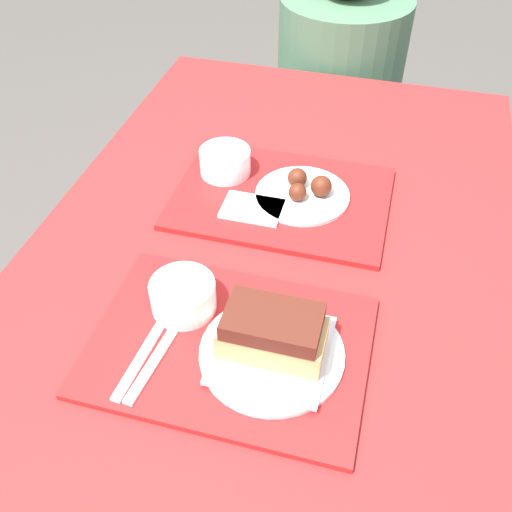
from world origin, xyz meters
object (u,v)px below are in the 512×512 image
brisket_sandwich_plate (272,340)px  bowl_coleslaw_far (225,160)px  person_seated_across (341,63)px  bowl_coleslaw_near (183,294)px  tray_far (281,198)px  tray_near (230,346)px  wings_plate_far (304,191)px

brisket_sandwich_plate → bowl_coleslaw_far: brisket_sandwich_plate is taller
brisket_sandwich_plate → bowl_coleslaw_far: 0.49m
brisket_sandwich_plate → person_seated_across: size_ratio=0.33×
bowl_coleslaw_near → person_seated_across: (0.09, 1.13, -0.11)m
tray_far → person_seated_across: person_seated_across is taller
tray_near → bowl_coleslaw_near: (-0.09, 0.05, 0.04)m
bowl_coleslaw_near → wings_plate_far: 0.37m
tray_near → tray_far: same height
brisket_sandwich_plate → bowl_coleslaw_near: bearing=160.8°
bowl_coleslaw_near → wings_plate_far: bowl_coleslaw_near is taller
tray_near → tray_far: bearing=91.0°
brisket_sandwich_plate → person_seated_across: bearing=93.5°
bowl_coleslaw_near → person_seated_across: bearing=85.4°
bowl_coleslaw_near → wings_plate_far: bearing=68.9°
tray_near → bowl_coleslaw_near: bowl_coleslaw_near is taller
tray_far → bowl_coleslaw_near: bowl_coleslaw_near is taller
tray_near → tray_far: 0.39m
tray_far → brisket_sandwich_plate: (0.08, -0.39, 0.04)m
tray_far → person_seated_across: size_ratio=0.65×
tray_near → person_seated_across: 1.19m
brisket_sandwich_plate → bowl_coleslaw_far: bearing=115.6°
wings_plate_far → tray_near: bearing=-95.4°
bowl_coleslaw_far → person_seated_across: (0.14, 0.75, -0.11)m
bowl_coleslaw_near → brisket_sandwich_plate: bearing=-19.2°
tray_far → brisket_sandwich_plate: brisket_sandwich_plate is taller
bowl_coleslaw_far → wings_plate_far: size_ratio=0.56×
bowl_coleslaw_far → person_seated_across: person_seated_across is taller
wings_plate_far → person_seated_across: person_seated_across is taller
bowl_coleslaw_near → person_seated_across: size_ratio=0.16×
tray_far → bowl_coleslaw_far: bowl_coleslaw_far is taller
tray_near → wings_plate_far: (0.04, 0.40, 0.02)m
tray_near → brisket_sandwich_plate: (0.07, -0.00, 0.04)m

